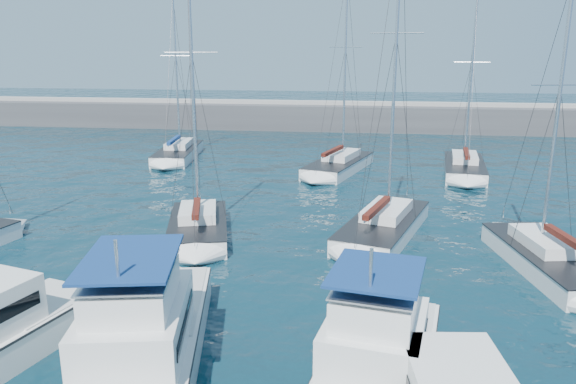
# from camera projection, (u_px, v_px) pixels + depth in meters

# --- Properties ---
(ground) EXTENTS (220.00, 220.00, 0.00)m
(ground) POSITION_uv_depth(u_px,v_px,m) (278.00, 343.00, 19.69)
(ground) COLOR black
(ground) RESTS_ON ground
(breakwater) EXTENTS (160.00, 6.00, 4.45)m
(breakwater) POSITION_uv_depth(u_px,v_px,m) (340.00, 121.00, 69.28)
(breakwater) COLOR #424244
(breakwater) RESTS_ON ground
(motor_yacht_port_outer) EXTENTS (4.34, 6.77, 3.20)m
(motor_yacht_port_outer) POSITION_uv_depth(u_px,v_px,m) (2.00, 330.00, 18.71)
(motor_yacht_port_outer) COLOR silver
(motor_yacht_port_outer) RESTS_ON ground
(motor_yacht_port_inner) EXTENTS (5.33, 10.73, 4.69)m
(motor_yacht_port_inner) POSITION_uv_depth(u_px,v_px,m) (144.00, 339.00, 17.76)
(motor_yacht_port_inner) COLOR silver
(motor_yacht_port_inner) RESTS_ON ground
(motor_yacht_stbd_inner) EXTENTS (4.50, 8.08, 4.69)m
(motor_yacht_stbd_inner) POSITION_uv_depth(u_px,v_px,m) (377.00, 360.00, 16.54)
(motor_yacht_stbd_inner) COLOR white
(motor_yacht_stbd_inner) RESTS_ON ground
(sailboat_mid_b) EXTENTS (4.79, 7.88, 15.66)m
(sailboat_mid_b) POSITION_uv_depth(u_px,v_px,m) (198.00, 227.00, 30.55)
(sailboat_mid_b) COLOR silver
(sailboat_mid_b) RESTS_ON ground
(sailboat_mid_d) EXTENTS (5.72, 9.56, 17.26)m
(sailboat_mid_d) POSITION_uv_depth(u_px,v_px,m) (384.00, 225.00, 30.79)
(sailboat_mid_d) COLOR white
(sailboat_mid_d) RESTS_ON ground
(sailboat_mid_e) EXTENTS (4.60, 8.91, 13.44)m
(sailboat_mid_e) POSITION_uv_depth(u_px,v_px,m) (549.00, 259.00, 26.01)
(sailboat_mid_e) COLOR white
(sailboat_mid_e) RESTS_ON ground
(sailboat_back_a) EXTENTS (4.03, 9.54, 14.68)m
(sailboat_back_a) POSITION_uv_depth(u_px,v_px,m) (178.00, 153.00, 51.59)
(sailboat_back_a) COLOR white
(sailboat_back_a) RESTS_ON ground
(sailboat_back_b) EXTENTS (5.82, 9.86, 15.97)m
(sailboat_back_b) POSITION_uv_depth(u_px,v_px,m) (339.00, 165.00, 46.41)
(sailboat_back_b) COLOR silver
(sailboat_back_b) RESTS_ON ground
(sailboat_back_c) EXTENTS (4.16, 9.35, 14.06)m
(sailboat_back_c) POSITION_uv_depth(u_px,v_px,m) (464.00, 167.00, 45.45)
(sailboat_back_c) COLOR silver
(sailboat_back_c) RESTS_ON ground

